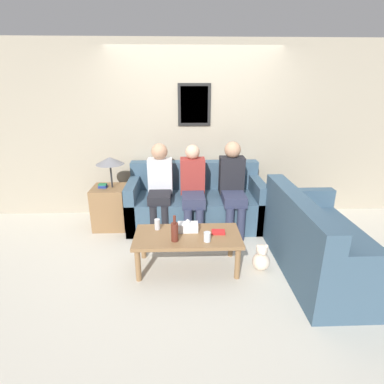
{
  "coord_description": "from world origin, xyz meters",
  "views": [
    {
      "loc": [
        -0.2,
        -3.61,
        1.97
      ],
      "look_at": [
        -0.07,
        -0.09,
        0.71
      ],
      "focal_mm": 28.0,
      "sensor_mm": 36.0,
      "label": 1
    }
  ],
  "objects_px": {
    "couch_main": "(195,203)",
    "person_middle": "(193,186)",
    "couch_side": "(319,245)",
    "teddy_bear": "(261,259)",
    "drinking_glass": "(207,237)",
    "person_left": "(160,183)",
    "wine_bottle": "(175,231)",
    "person_right": "(233,184)",
    "coffee_table": "(188,239)"
  },
  "relations": [
    {
      "from": "person_left",
      "to": "person_middle",
      "type": "relative_size",
      "value": 1.01
    },
    {
      "from": "couch_main",
      "to": "person_right",
      "type": "distance_m",
      "value": 0.66
    },
    {
      "from": "couch_main",
      "to": "teddy_bear",
      "type": "height_order",
      "value": "couch_main"
    },
    {
      "from": "person_left",
      "to": "teddy_bear",
      "type": "height_order",
      "value": "person_left"
    },
    {
      "from": "coffee_table",
      "to": "person_right",
      "type": "relative_size",
      "value": 0.94
    },
    {
      "from": "drinking_glass",
      "to": "teddy_bear",
      "type": "height_order",
      "value": "drinking_glass"
    },
    {
      "from": "couch_main",
      "to": "couch_side",
      "type": "distance_m",
      "value": 1.83
    },
    {
      "from": "coffee_table",
      "to": "person_left",
      "type": "relative_size",
      "value": 0.97
    },
    {
      "from": "couch_main",
      "to": "person_middle",
      "type": "relative_size",
      "value": 1.59
    },
    {
      "from": "wine_bottle",
      "to": "person_left",
      "type": "distance_m",
      "value": 1.2
    },
    {
      "from": "wine_bottle",
      "to": "person_right",
      "type": "distance_m",
      "value": 1.36
    },
    {
      "from": "couch_side",
      "to": "wine_bottle",
      "type": "distance_m",
      "value": 1.59
    },
    {
      "from": "person_left",
      "to": "teddy_bear",
      "type": "bearing_deg",
      "value": -43.21
    },
    {
      "from": "coffee_table",
      "to": "person_middle",
      "type": "xyz_separation_m",
      "value": [
        0.1,
        0.96,
        0.3
      ]
    },
    {
      "from": "couch_side",
      "to": "teddy_bear",
      "type": "xyz_separation_m",
      "value": [
        -0.62,
        0.03,
        -0.18
      ]
    },
    {
      "from": "teddy_bear",
      "to": "person_left",
      "type": "bearing_deg",
      "value": 136.79
    },
    {
      "from": "coffee_table",
      "to": "person_right",
      "type": "bearing_deg",
      "value": 56.23
    },
    {
      "from": "person_middle",
      "to": "drinking_glass",
      "type": "bearing_deg",
      "value": -84.38
    },
    {
      "from": "wine_bottle",
      "to": "couch_main",
      "type": "bearing_deg",
      "value": 78.01
    },
    {
      "from": "person_left",
      "to": "person_middle",
      "type": "height_order",
      "value": "person_left"
    },
    {
      "from": "person_right",
      "to": "teddy_bear",
      "type": "distance_m",
      "value": 1.19
    },
    {
      "from": "wine_bottle",
      "to": "teddy_bear",
      "type": "xyz_separation_m",
      "value": [
        0.96,
        0.05,
        -0.39
      ]
    },
    {
      "from": "couch_main",
      "to": "coffee_table",
      "type": "height_order",
      "value": "couch_main"
    },
    {
      "from": "wine_bottle",
      "to": "drinking_glass",
      "type": "height_order",
      "value": "wine_bottle"
    },
    {
      "from": "couch_main",
      "to": "coffee_table",
      "type": "bearing_deg",
      "value": -96.79
    },
    {
      "from": "couch_main",
      "to": "person_left",
      "type": "distance_m",
      "value": 0.63
    },
    {
      "from": "couch_side",
      "to": "person_left",
      "type": "distance_m",
      "value": 2.17
    },
    {
      "from": "drinking_glass",
      "to": "teddy_bear",
      "type": "xyz_separation_m",
      "value": [
        0.62,
        0.08,
        -0.33
      ]
    },
    {
      "from": "person_left",
      "to": "teddy_bear",
      "type": "distance_m",
      "value": 1.72
    },
    {
      "from": "person_middle",
      "to": "teddy_bear",
      "type": "bearing_deg",
      "value": -54.74
    },
    {
      "from": "drinking_glass",
      "to": "person_right",
      "type": "bearing_deg",
      "value": 68.37
    },
    {
      "from": "couch_side",
      "to": "person_middle",
      "type": "height_order",
      "value": "person_middle"
    },
    {
      "from": "coffee_table",
      "to": "wine_bottle",
      "type": "xyz_separation_m",
      "value": [
        -0.14,
        -0.13,
        0.16
      ]
    },
    {
      "from": "drinking_glass",
      "to": "person_left",
      "type": "bearing_deg",
      "value": 115.44
    },
    {
      "from": "person_middle",
      "to": "person_right",
      "type": "bearing_deg",
      "value": 1.0
    },
    {
      "from": "couch_side",
      "to": "teddy_bear",
      "type": "distance_m",
      "value": 0.64
    },
    {
      "from": "drinking_glass",
      "to": "person_left",
      "type": "height_order",
      "value": "person_left"
    },
    {
      "from": "person_left",
      "to": "person_right",
      "type": "xyz_separation_m",
      "value": [
        1.01,
        -0.07,
        0.01
      ]
    },
    {
      "from": "person_middle",
      "to": "person_right",
      "type": "xyz_separation_m",
      "value": [
        0.55,
        0.01,
        0.03
      ]
    },
    {
      "from": "couch_main",
      "to": "wine_bottle",
      "type": "relative_size",
      "value": 6.63
    },
    {
      "from": "wine_bottle",
      "to": "drinking_glass",
      "type": "xyz_separation_m",
      "value": [
        0.34,
        -0.02,
        -0.06
      ]
    },
    {
      "from": "couch_side",
      "to": "person_left",
      "type": "xyz_separation_m",
      "value": [
        -1.8,
        1.15,
        0.36
      ]
    },
    {
      "from": "person_left",
      "to": "person_right",
      "type": "bearing_deg",
      "value": -4.16
    },
    {
      "from": "couch_main",
      "to": "person_left",
      "type": "height_order",
      "value": "person_left"
    },
    {
      "from": "coffee_table",
      "to": "person_left",
      "type": "xyz_separation_m",
      "value": [
        -0.36,
        1.04,
        0.32
      ]
    },
    {
      "from": "person_right",
      "to": "wine_bottle",
      "type": "bearing_deg",
      "value": -125.62
    },
    {
      "from": "wine_bottle",
      "to": "person_middle",
      "type": "relative_size",
      "value": 0.24
    },
    {
      "from": "coffee_table",
      "to": "wine_bottle",
      "type": "bearing_deg",
      "value": -137.29
    },
    {
      "from": "person_left",
      "to": "person_right",
      "type": "height_order",
      "value": "person_right"
    },
    {
      "from": "couch_main",
      "to": "person_right",
      "type": "relative_size",
      "value": 1.54
    }
  ]
}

